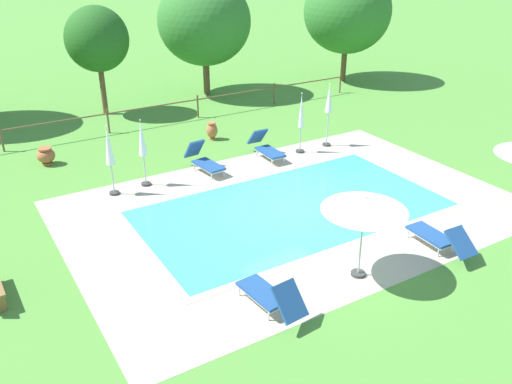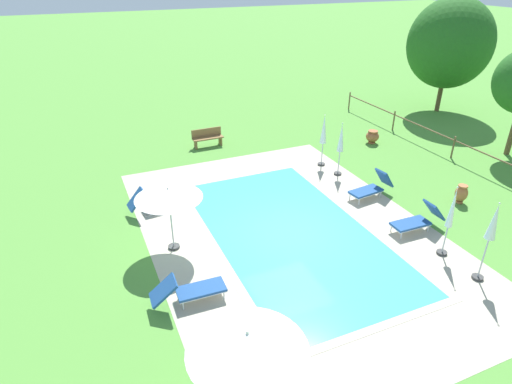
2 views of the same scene
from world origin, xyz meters
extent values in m
plane|color=#518E38|center=(0.00, 0.00, 0.00)|extent=(160.00, 160.00, 0.00)
cube|color=#B2A893|center=(0.00, 0.00, 0.00)|extent=(13.40, 9.14, 0.01)
cube|color=#42CCD6|center=(0.00, 0.00, 0.01)|extent=(9.19, 4.93, 0.01)
cube|color=#C0B59F|center=(0.00, 2.59, 0.01)|extent=(9.67, 0.24, 0.01)
cube|color=#C0B59F|center=(0.00, -2.59, 0.01)|extent=(9.67, 0.24, 0.01)
cube|color=#C0B59F|center=(4.72, 0.00, 0.01)|extent=(0.24, 4.93, 0.01)
cube|color=#C0B59F|center=(-4.72, 0.00, 0.01)|extent=(0.24, 4.93, 0.01)
cube|color=navy|center=(-0.97, 3.74, 0.32)|extent=(0.76, 1.36, 0.07)
cube|color=navy|center=(-1.08, 4.63, 0.66)|extent=(0.66, 0.62, 0.72)
cube|color=silver|center=(-0.97, 3.74, 0.26)|extent=(0.73, 1.34, 0.04)
cylinder|color=silver|center=(-0.65, 3.23, 0.14)|extent=(0.04, 0.04, 0.28)
cylinder|color=silver|center=(-1.16, 3.16, 0.14)|extent=(0.04, 0.04, 0.28)
cylinder|color=silver|center=(-0.79, 4.32, 0.14)|extent=(0.04, 0.04, 0.28)
cylinder|color=silver|center=(-1.29, 4.26, 0.14)|extent=(0.04, 0.04, 0.28)
cube|color=navy|center=(1.95, -3.69, 0.32)|extent=(0.65, 1.32, 0.07)
cube|color=navy|center=(1.91, -4.67, 0.57)|extent=(0.63, 0.73, 0.57)
cube|color=silver|center=(1.95, -3.69, 0.26)|extent=(0.62, 1.29, 0.04)
cylinder|color=silver|center=(1.71, -3.12, 0.14)|extent=(0.04, 0.04, 0.28)
cylinder|color=silver|center=(2.22, -3.14, 0.14)|extent=(0.04, 0.04, 0.28)
cylinder|color=silver|center=(1.67, -4.23, 0.14)|extent=(0.04, 0.04, 0.28)
cylinder|color=silver|center=(2.18, -4.25, 0.14)|extent=(0.04, 0.04, 0.28)
cube|color=navy|center=(1.55, 3.70, 0.32)|extent=(0.62, 1.31, 0.07)
cube|color=navy|center=(1.57, 4.62, 0.63)|extent=(0.61, 0.61, 0.68)
cube|color=silver|center=(1.55, 3.70, 0.26)|extent=(0.59, 1.28, 0.04)
cylinder|color=silver|center=(1.80, 3.14, 0.14)|extent=(0.04, 0.04, 0.28)
cylinder|color=silver|center=(1.29, 3.15, 0.14)|extent=(0.04, 0.04, 0.28)
cylinder|color=silver|center=(1.82, 4.25, 0.14)|extent=(0.04, 0.04, 0.28)
cylinder|color=silver|center=(1.31, 4.25, 0.14)|extent=(0.04, 0.04, 0.28)
cube|color=navy|center=(-3.28, -3.54, 0.32)|extent=(0.72, 1.35, 0.07)
cube|color=navy|center=(-3.19, -4.47, 0.63)|extent=(0.65, 0.66, 0.67)
cube|color=silver|center=(-3.28, -3.54, 0.26)|extent=(0.69, 1.32, 0.04)
cylinder|color=silver|center=(-3.58, -3.02, 0.14)|extent=(0.04, 0.04, 0.28)
cylinder|color=silver|center=(-3.07, -2.97, 0.14)|extent=(0.04, 0.04, 0.28)
cylinder|color=silver|center=(-3.48, -4.12, 0.14)|extent=(0.04, 0.04, 0.28)
cylinder|color=silver|center=(-2.97, -4.07, 0.14)|extent=(0.04, 0.04, 0.28)
cylinder|color=#383838|center=(-0.66, -3.79, 0.04)|extent=(0.36, 0.36, 0.08)
cylinder|color=#B2B5B7|center=(-0.66, -3.79, 1.05)|extent=(0.04, 0.04, 2.10)
cone|color=white|center=(-0.66, -3.79, 1.96)|extent=(2.04, 2.04, 0.32)
sphere|color=white|center=(-0.66, -3.79, 2.13)|extent=(0.06, 0.06, 0.06)
cylinder|color=#383838|center=(-3.21, 3.96, 0.04)|extent=(0.32, 0.32, 0.08)
cylinder|color=#B2B5B7|center=(-3.21, 3.96, 0.54)|extent=(0.04, 0.04, 1.08)
cone|color=white|center=(-3.21, 3.96, 1.67)|extent=(0.27, 0.27, 1.17)
sphere|color=white|center=(-3.21, 3.96, 2.27)|extent=(0.05, 0.05, 0.05)
cylinder|color=#383838|center=(-4.34, 3.82, 0.04)|extent=(0.32, 0.32, 0.08)
cylinder|color=#B2B5B7|center=(-4.34, 3.82, 0.53)|extent=(0.04, 0.04, 1.06)
cone|color=white|center=(-4.34, 3.82, 1.68)|extent=(0.28, 0.28, 1.23)
sphere|color=white|center=(-4.34, 3.82, 2.31)|extent=(0.05, 0.05, 0.05)
cylinder|color=#383838|center=(4.29, 3.80, 0.04)|extent=(0.32, 0.32, 0.08)
cylinder|color=#B2B5B7|center=(4.29, 3.80, 0.69)|extent=(0.04, 0.04, 1.38)
cone|color=white|center=(4.29, 3.80, 1.92)|extent=(0.28, 0.28, 1.07)
sphere|color=white|center=(4.29, 3.80, 2.47)|extent=(0.05, 0.05, 0.05)
cylinder|color=#383838|center=(2.96, 3.76, 0.04)|extent=(0.32, 0.32, 0.08)
cylinder|color=#B2B5B7|center=(2.96, 3.76, 0.51)|extent=(0.04, 0.04, 1.01)
cone|color=white|center=(2.96, 3.76, 1.66)|extent=(0.21, 0.21, 1.29)
sphere|color=white|center=(2.96, 3.76, 2.32)|extent=(0.05, 0.05, 0.05)
cylinder|color=#B7663D|center=(0.72, 6.80, 0.04)|extent=(0.25, 0.25, 0.08)
ellipsoid|color=#B7663D|center=(0.72, 6.80, 0.39)|extent=(0.46, 0.46, 0.62)
cylinder|color=#B7663D|center=(0.72, 6.80, 0.70)|extent=(0.34, 0.34, 0.06)
cylinder|color=#A85B38|center=(-5.65, 7.54, 0.04)|extent=(0.35, 0.35, 0.08)
ellipsoid|color=#A85B38|center=(-5.65, 7.54, 0.35)|extent=(0.64, 0.64, 0.54)
cylinder|color=#A85B38|center=(-5.65, 7.54, 0.62)|extent=(0.48, 0.48, 0.06)
cylinder|color=brown|center=(-6.80, 9.76, 0.53)|extent=(0.08, 0.08, 1.05)
cylinder|color=brown|center=(-2.64, 9.76, 0.53)|extent=(0.08, 0.08, 1.05)
cylinder|color=brown|center=(1.52, 9.76, 0.53)|extent=(0.08, 0.08, 1.05)
cylinder|color=brown|center=(5.67, 9.76, 0.53)|extent=(0.08, 0.08, 1.05)
cylinder|color=brown|center=(9.83, 9.76, 0.53)|extent=(0.08, 0.08, 1.05)
cube|color=brown|center=(-0.56, 9.76, 0.85)|extent=(20.79, 0.05, 0.05)
cylinder|color=brown|center=(3.69, 13.21, 1.03)|extent=(0.34, 0.34, 2.07)
ellipsoid|color=#33752D|center=(3.69, 13.21, 3.70)|extent=(4.66, 4.66, 4.34)
cylinder|color=brown|center=(-1.94, 12.51, 1.18)|extent=(0.24, 0.24, 2.35)
ellipsoid|color=#235B1E|center=(-1.94, 12.51, 3.43)|extent=(2.81, 2.81, 2.87)
cylinder|color=brown|center=(11.71, 11.79, 1.06)|extent=(0.31, 0.31, 2.12)
ellipsoid|color=#33752D|center=(11.71, 11.79, 3.81)|extent=(4.79, 4.79, 4.52)
camera|label=1|loc=(-8.56, -11.95, 7.55)|focal=37.74mm
camera|label=2|loc=(10.82, -5.94, 7.99)|focal=30.55mm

